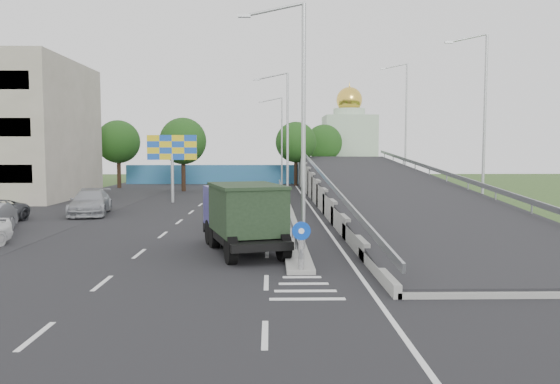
{
  "coord_description": "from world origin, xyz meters",
  "views": [
    {
      "loc": [
        -1.08,
        -16.41,
        4.34
      ],
      "look_at": [
        -0.57,
        10.95,
        2.2
      ],
      "focal_mm": 35.0,
      "sensor_mm": 36.0,
      "label": 1
    }
  ],
  "objects_px": {
    "lamp_post_mid": "(285,130)",
    "billboard": "(172,151)",
    "lamp_post_near": "(299,113)",
    "church": "(349,142)",
    "parked_car_d": "(90,203)",
    "dump_truck": "(242,214)",
    "sign_bollard": "(301,245)",
    "lamp_post_far": "(280,137)"
  },
  "relations": [
    {
      "from": "lamp_post_near",
      "to": "lamp_post_far",
      "type": "relative_size",
      "value": 1.0
    },
    {
      "from": "billboard",
      "to": "parked_car_d",
      "type": "height_order",
      "value": "billboard"
    },
    {
      "from": "lamp_post_far",
      "to": "parked_car_d",
      "type": "height_order",
      "value": "lamp_post_far"
    },
    {
      "from": "lamp_post_mid",
      "to": "billboard",
      "type": "xyz_separation_m",
      "value": [
        -9.11,
        2.0,
        -1.62
      ]
    },
    {
      "from": "lamp_post_near",
      "to": "lamp_post_far",
      "type": "height_order",
      "value": "same"
    },
    {
      "from": "sign_bollard",
      "to": "lamp_post_near",
      "type": "height_order",
      "value": "lamp_post_near"
    },
    {
      "from": "lamp_post_near",
      "to": "dump_truck",
      "type": "bearing_deg",
      "value": 163.61
    },
    {
      "from": "dump_truck",
      "to": "sign_bollard",
      "type": "bearing_deg",
      "value": -79.34
    },
    {
      "from": "lamp_post_far",
      "to": "sign_bollard",
      "type": "bearing_deg",
      "value": -90.14
    },
    {
      "from": "church",
      "to": "parked_car_d",
      "type": "relative_size",
      "value": 2.4
    },
    {
      "from": "lamp_post_near",
      "to": "lamp_post_mid",
      "type": "bearing_deg",
      "value": 90.0
    },
    {
      "from": "lamp_post_near",
      "to": "billboard",
      "type": "distance_m",
      "value": 23.87
    },
    {
      "from": "parked_car_d",
      "to": "lamp_post_mid",
      "type": "bearing_deg",
      "value": 16.02
    },
    {
      "from": "lamp_post_mid",
      "to": "dump_truck",
      "type": "xyz_separation_m",
      "value": [
        -2.36,
        -19.31,
        -4.19
      ]
    },
    {
      "from": "lamp_post_far",
      "to": "church",
      "type": "height_order",
      "value": "church"
    },
    {
      "from": "church",
      "to": "dump_truck",
      "type": "relative_size",
      "value": 1.97
    },
    {
      "from": "lamp_post_far",
      "to": "dump_truck",
      "type": "bearing_deg",
      "value": -93.44
    },
    {
      "from": "sign_bollard",
      "to": "parked_car_d",
      "type": "bearing_deg",
      "value": 126.49
    },
    {
      "from": "lamp_post_mid",
      "to": "parked_car_d",
      "type": "distance_m",
      "value": 15.34
    },
    {
      "from": "sign_bollard",
      "to": "lamp_post_far",
      "type": "height_order",
      "value": "lamp_post_far"
    },
    {
      "from": "church",
      "to": "parked_car_d",
      "type": "xyz_separation_m",
      "value": [
        -22.96,
        -40.3,
        -4.48
      ]
    },
    {
      "from": "lamp_post_near",
      "to": "billboard",
      "type": "relative_size",
      "value": 1.83
    },
    {
      "from": "lamp_post_near",
      "to": "lamp_post_mid",
      "type": "distance_m",
      "value": 20.0
    },
    {
      "from": "lamp_post_far",
      "to": "church",
      "type": "relative_size",
      "value": 0.73
    },
    {
      "from": "billboard",
      "to": "dump_truck",
      "type": "height_order",
      "value": "billboard"
    },
    {
      "from": "lamp_post_far",
      "to": "parked_car_d",
      "type": "distance_m",
      "value": 29.79
    },
    {
      "from": "church",
      "to": "parked_car_d",
      "type": "distance_m",
      "value": 46.6
    },
    {
      "from": "sign_bollard",
      "to": "lamp_post_mid",
      "type": "relative_size",
      "value": 0.17
    },
    {
      "from": "parked_car_d",
      "to": "lamp_post_near",
      "type": "bearing_deg",
      "value": -56.05
    },
    {
      "from": "lamp_post_near",
      "to": "lamp_post_far",
      "type": "bearing_deg",
      "value": 90.0
    },
    {
      "from": "lamp_post_near",
      "to": "sign_bollard",
      "type": "bearing_deg",
      "value": -91.64
    },
    {
      "from": "lamp_post_near",
      "to": "church",
      "type": "xyz_separation_m",
      "value": [
        9.89,
        54.0,
        -0.5
      ]
    },
    {
      "from": "lamp_post_near",
      "to": "church",
      "type": "relative_size",
      "value": 0.73
    },
    {
      "from": "lamp_post_near",
      "to": "lamp_post_mid",
      "type": "relative_size",
      "value": 1.0
    },
    {
      "from": "lamp_post_far",
      "to": "parked_car_d",
      "type": "xyz_separation_m",
      "value": [
        -13.07,
        -26.3,
        -4.98
      ]
    },
    {
      "from": "parked_car_d",
      "to": "sign_bollard",
      "type": "bearing_deg",
      "value": -63.21
    },
    {
      "from": "church",
      "to": "parked_car_d",
      "type": "bearing_deg",
      "value": -119.68
    },
    {
      "from": "dump_truck",
      "to": "lamp_post_far",
      "type": "bearing_deg",
      "value": 70.73
    },
    {
      "from": "dump_truck",
      "to": "parked_car_d",
      "type": "distance_m",
      "value": 16.87
    },
    {
      "from": "church",
      "to": "billboard",
      "type": "distance_m",
      "value": 37.23
    },
    {
      "from": "sign_bollard",
      "to": "lamp_post_near",
      "type": "distance_m",
      "value": 6.12
    },
    {
      "from": "lamp_post_near",
      "to": "parked_car_d",
      "type": "xyz_separation_m",
      "value": [
        -13.07,
        13.7,
        -4.98
      ]
    }
  ]
}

